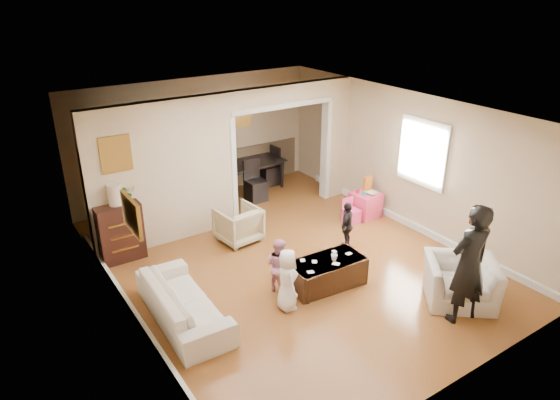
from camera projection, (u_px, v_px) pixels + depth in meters
floor at (286, 259)px, 8.65m from camera, size 7.00×7.00×0.00m
partition_left at (165, 174)px, 8.81m from camera, size 2.75×0.18×2.60m
partition_right at (335, 139)px, 10.76m from camera, size 0.55×0.18×2.60m
partition_header at (282, 94)px, 9.61m from camera, size 2.22×0.18×0.35m
window_pane at (423, 153)px, 9.11m from camera, size 0.03×0.95×1.10m
framed_art_partition at (116, 154)px, 8.09m from camera, size 0.45×0.03×0.55m
framed_art_sofa_wall at (131, 215)px, 6.10m from camera, size 0.03×0.55×0.40m
framed_art_alcove at (241, 114)px, 11.15m from camera, size 0.45×0.03×0.55m
sofa at (183, 302)px, 7.02m from camera, size 0.84×1.98×0.57m
armchair_back at (238, 224)px, 9.16m from camera, size 0.77×0.79×0.66m
armchair_front at (460, 281)px, 7.43m from camera, size 1.34×1.32×0.66m
dresser at (120, 232)px, 8.50m from camera, size 0.74×0.42×1.01m
table_lamp at (114, 195)px, 8.22m from camera, size 0.22×0.22×0.36m
potted_plant at (127, 193)px, 8.34m from camera, size 0.28×0.24×0.31m
coffee_table at (326, 273)px, 7.84m from camera, size 1.23×0.69×0.44m
coffee_cup at (334, 257)px, 7.75m from camera, size 0.11×0.11×0.10m
play_table at (365, 204)px, 10.18m from camera, size 0.55×0.55×0.49m
cereal_box at (368, 184)px, 10.16m from camera, size 0.20×0.09×0.30m
cyan_cup at (364, 193)px, 9.98m from camera, size 0.08×0.08×0.08m
toy_block at (358, 191)px, 10.11m from camera, size 0.10×0.09×0.05m
play_bowl at (372, 193)px, 10.01m from camera, size 0.23×0.23×0.05m
dining_table at (241, 177)px, 11.36m from camera, size 1.99×1.20×0.67m
adult_person at (469, 264)px, 6.79m from camera, size 0.70×0.50×1.78m
child_kneel_a at (287, 280)px, 7.20m from camera, size 0.41×0.53×0.95m
child_kneel_b at (279, 265)px, 7.63m from camera, size 0.44×0.50×0.89m
child_toddler at (347, 226)px, 8.86m from camera, size 0.55×0.48×0.89m
craft_papers at (325, 261)px, 7.73m from camera, size 0.94×0.49×0.00m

